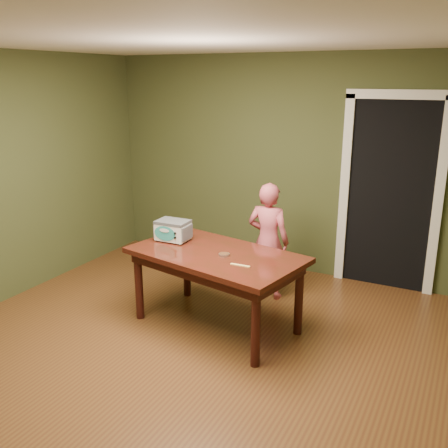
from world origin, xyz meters
name	(u,v)px	position (x,y,z in m)	size (l,w,h in m)	color
floor	(171,360)	(0.00, 0.00, 0.00)	(5.00, 5.00, 0.00)	brown
room_shell	(164,162)	(0.00, 0.00, 1.71)	(4.52, 5.02, 2.61)	#3E4625
doorway	(394,191)	(1.30, 2.78, 1.06)	(1.10, 0.66, 2.25)	black
dining_table	(216,263)	(0.06, 0.73, 0.65)	(1.74, 1.19, 0.75)	#34170C
toy_oven	(173,230)	(-0.50, 0.85, 0.86)	(0.34, 0.24, 0.21)	#4C4F54
baking_pan	(224,255)	(0.16, 0.69, 0.76)	(0.10, 0.10, 0.02)	silver
spatula	(240,265)	(0.40, 0.53, 0.75)	(0.18, 0.03, 0.01)	#FFD26E
child	(268,241)	(0.23, 1.60, 0.64)	(0.46, 0.30, 1.27)	#C95261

